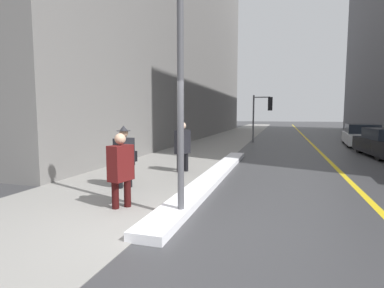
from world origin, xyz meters
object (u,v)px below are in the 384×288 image
(lamp_post, at_px, (180,39))
(parked_car_white, at_px, (361,136))
(traffic_light_near, at_px, (264,108))
(pedestrian_trailing, at_px, (121,167))
(pedestrian_in_glasses, at_px, (182,144))
(pedestrian_with_shoulder_bag, at_px, (125,154))

(lamp_post, relative_size, parked_car_white, 1.09)
(lamp_post, height_order, traffic_light_near, lamp_post)
(traffic_light_near, relative_size, parked_car_white, 0.64)
(traffic_light_near, xyz_separation_m, parked_car_white, (5.85, -0.51, -1.69))
(pedestrian_trailing, bearing_deg, pedestrian_in_glasses, -166.51)
(pedestrian_trailing, height_order, parked_car_white, pedestrian_trailing)
(lamp_post, bearing_deg, parked_car_white, 67.22)
(traffic_light_near, bearing_deg, pedestrian_with_shoulder_bag, -101.56)
(parked_car_white, bearing_deg, traffic_light_near, 90.60)
(pedestrian_with_shoulder_bag, bearing_deg, pedestrian_trailing, 39.94)
(pedestrian_trailing, relative_size, parked_car_white, 0.31)
(pedestrian_trailing, relative_size, pedestrian_in_glasses, 0.93)
(pedestrian_trailing, bearing_deg, traffic_light_near, -173.95)
(traffic_light_near, xyz_separation_m, pedestrian_trailing, (-1.93, -15.70, -1.46))
(traffic_light_near, distance_m, pedestrian_with_shoulder_bag, 14.50)
(pedestrian_in_glasses, bearing_deg, traffic_light_near, -176.46)
(traffic_light_near, relative_size, pedestrian_trailing, 2.10)
(pedestrian_trailing, xyz_separation_m, pedestrian_in_glasses, (-0.03, 4.02, 0.07))
(lamp_post, xyz_separation_m, pedestrian_with_shoulder_bag, (-2.11, 1.69, -2.34))
(lamp_post, xyz_separation_m, parked_car_white, (6.45, 15.36, -2.60))
(lamp_post, relative_size, traffic_light_near, 1.69)
(pedestrian_trailing, xyz_separation_m, pedestrian_with_shoulder_bag, (-0.77, 1.53, 0.03))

